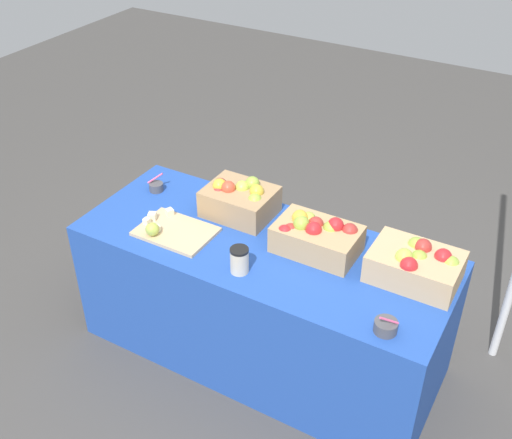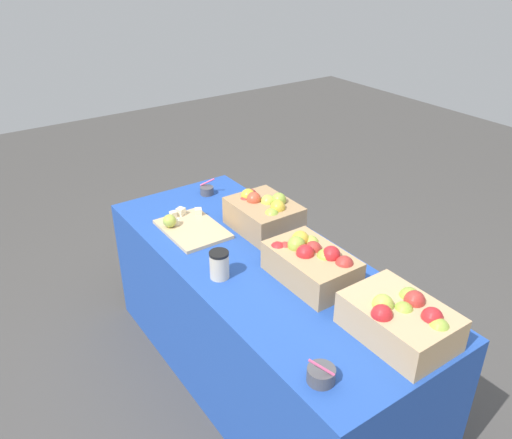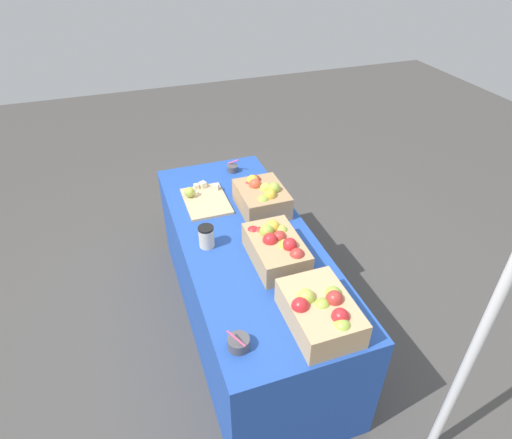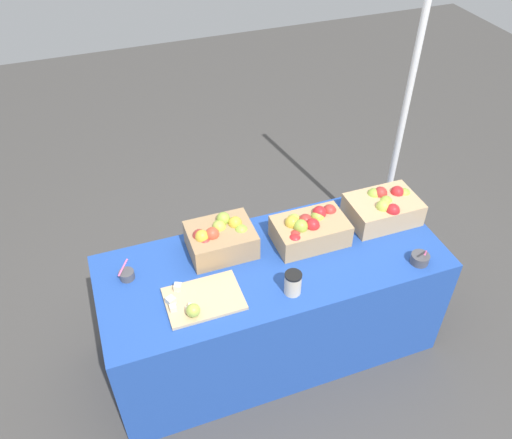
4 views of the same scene
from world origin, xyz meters
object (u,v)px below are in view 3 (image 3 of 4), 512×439
object	(u,v)px
apple_crate_right	(262,197)
sample_bowl_mid	(239,343)
cutting_board_front	(204,199)
sample_bowl_near	(233,168)
apple_crate_middle	(276,247)
apple_crate_left	(321,311)
tent_pole	(495,305)
coffee_cup	(206,237)

from	to	relation	value
apple_crate_right	sample_bowl_mid	xyz separation A→B (m)	(0.98, -0.46, -0.06)
cutting_board_front	sample_bowl_near	size ratio (longest dim) A/B	3.82
apple_crate_middle	apple_crate_right	distance (m)	0.50
apple_crate_left	tent_pole	distance (m)	0.70
apple_crate_right	tent_pole	bearing A→B (deg)	17.71
apple_crate_left	coffee_cup	size ratio (longest dim) A/B	3.11
apple_crate_right	coffee_cup	world-z (taller)	apple_crate_right
apple_crate_middle	apple_crate_right	size ratio (longest dim) A/B	1.14
apple_crate_right	sample_bowl_near	bearing A→B (deg)	-176.01
cutting_board_front	coffee_cup	bearing A→B (deg)	-11.10
apple_crate_right	apple_crate_middle	bearing A→B (deg)	-10.97
sample_bowl_near	tent_pole	size ratio (longest dim) A/B	0.05
cutting_board_front	coffee_cup	world-z (taller)	coffee_cup
tent_pole	sample_bowl_near	bearing A→B (deg)	-165.94
apple_crate_middle	coffee_cup	world-z (taller)	apple_crate_middle
apple_crate_right	tent_pole	distance (m)	1.47
apple_crate_left	apple_crate_middle	xyz separation A→B (m)	(-0.49, -0.03, 0.00)
coffee_cup	cutting_board_front	bearing A→B (deg)	168.90
apple_crate_middle	tent_pole	xyz separation A→B (m)	(0.89, 0.53, 0.26)
apple_crate_left	cutting_board_front	xyz separation A→B (m)	(-1.19, -0.26, -0.06)
sample_bowl_mid	apple_crate_left	bearing A→B (deg)	90.59
apple_crate_left	tent_pole	bearing A→B (deg)	51.86
apple_crate_left	apple_crate_right	size ratio (longest dim) A/B	1.14
apple_crate_left	sample_bowl_mid	size ratio (longest dim) A/B	3.69
apple_crate_left	tent_pole	world-z (taller)	tent_pole
apple_crate_middle	sample_bowl_mid	xyz separation A→B (m)	(0.49, -0.36, -0.06)
apple_crate_right	sample_bowl_mid	world-z (taller)	apple_crate_right
apple_crate_middle	sample_bowl_near	distance (m)	1.02
apple_crate_left	sample_bowl_mid	world-z (taller)	apple_crate_left
sample_bowl_mid	tent_pole	bearing A→B (deg)	66.32
cutting_board_front	tent_pole	xyz separation A→B (m)	(1.58, 0.77, 0.33)
sample_bowl_near	tent_pole	distance (m)	1.98
apple_crate_right	sample_bowl_near	world-z (taller)	apple_crate_right
sample_bowl_mid	tent_pole	xyz separation A→B (m)	(0.39, 0.90, 0.32)
apple_crate_middle	coffee_cup	distance (m)	0.40
apple_crate_right	cutting_board_front	bearing A→B (deg)	-122.22
sample_bowl_near	tent_pole	bearing A→B (deg)	14.06
apple_crate_middle	cutting_board_front	bearing A→B (deg)	-161.34
sample_bowl_mid	tent_pole	world-z (taller)	tent_pole
apple_crate_middle	sample_bowl_mid	world-z (taller)	apple_crate_middle
cutting_board_front	apple_crate_left	bearing A→B (deg)	12.49
coffee_cup	apple_crate_left	bearing A→B (deg)	25.97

